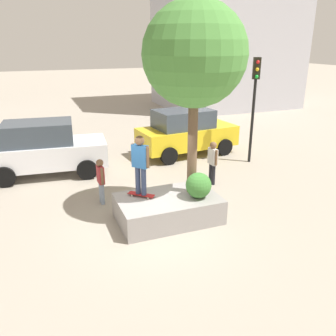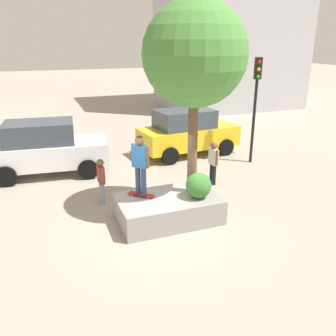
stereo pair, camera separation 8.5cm
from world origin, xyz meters
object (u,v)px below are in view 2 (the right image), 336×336
Objects in this scene: traffic_light_corner at (256,93)px; skateboard at (141,194)px; planter_ledge at (168,208)px; taxi_cab at (187,132)px; bystander_watching at (101,178)px; plaza_tree at (195,55)px; police_car at (46,148)px; skateboarder at (140,161)px; passerby_with_bag at (213,160)px.

skateboard is at bearing -150.89° from traffic_light_corner.
planter_ledge is 6.49m from taxi_cab.
taxi_cab is 3.52m from traffic_light_corner.
traffic_light_corner is (5.94, 3.31, 2.22)m from skateboard.
skateboard is at bearing 154.52° from planter_ledge.
taxi_cab reaches higher than bystander_watching.
bystander_watching reaches higher than skateboard.
plaza_tree is 7.35m from police_car.
planter_ledge is 6.13m from police_car.
skateboarder is 6.59m from taxi_cab.
skateboarder reaches higher than bystander_watching.
traffic_light_corner reaches higher than skateboarder.
skateboarder is at bearing 172.31° from plaza_tree.
traffic_light_corner is 7.38m from bystander_watching.
skateboard is 6.55m from taxi_cab.
planter_ledge is 3.27m from passerby_with_bag.
taxi_cab is (6.20, 0.43, -0.01)m from police_car.
plaza_tree is 7.32× the size of skateboard.
passerby_with_bag is at bearing 47.53° from plaza_tree.
police_car is at bearing 150.15° from passerby_with_bag.
passerby_with_bag is (1.72, 1.87, -3.70)m from plaza_tree.
planter_ledge is at bearing -145.15° from traffic_light_corner.
police_car reaches higher than passerby_with_bag.
plaza_tree is 6.97m from taxi_cab.
skateboarder is 5.51m from police_car.
skateboarder is at bearing -63.89° from police_car.
taxi_cab reaches higher than skateboard.
plaza_tree is at bearing -52.53° from police_car.
police_car reaches higher than planter_ledge.
skateboarder reaches higher than taxi_cab.
planter_ledge is 0.67× the size of traffic_light_corner.
traffic_light_corner is at bearing -10.82° from police_car.
skateboard is 0.15× the size of police_car.
skateboard is 0.42× the size of skateboarder.
taxi_cab is 6.06m from bystander_watching.
bystander_watching is at bearing -165.07° from traffic_light_corner.
traffic_light_corner is at bearing 38.41° from plaza_tree.
bystander_watching is (-0.89, 1.49, 0.09)m from skateboard.
traffic_light_corner is 2.73× the size of passerby_with_bag.
skateboard is at bearing 99.46° from skateboarder.
skateboard is 0.16× the size of taxi_cab.
planter_ledge is at bearing -48.87° from bystander_watching.
police_car is 3.74m from bystander_watching.
traffic_light_corner is at bearing 14.93° from bystander_watching.
plaza_tree is 1.13× the size of police_car.
planter_ledge is at bearing -59.31° from police_car.
passerby_with_bag is (5.63, -3.23, -0.15)m from police_car.
skateboarder is 1.16× the size of bystander_watching.
passerby_with_bag is (2.52, 2.01, 0.56)m from planter_ledge.
planter_ledge is 0.55× the size of plaza_tree.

